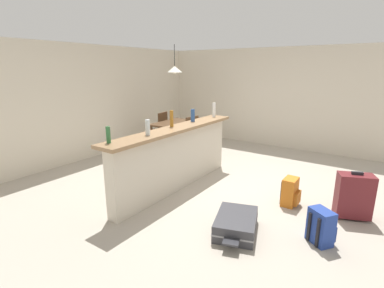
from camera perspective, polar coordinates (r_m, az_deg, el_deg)
The scene contains 18 objects.
ground_plane at distance 5.35m, azimuth 3.91°, elevation -7.37°, with size 13.00×13.00×0.05m, color #ADA393.
wall_back at distance 7.06m, azimuth -17.90°, elevation 8.06°, with size 6.60×0.10×2.50m, color beige.
wall_right at distance 7.88m, azimuth 13.75°, elevation 8.99°, with size 0.10×6.00×2.50m, color beige.
partition_half_wall at distance 4.84m, azimuth -3.17°, elevation -3.15°, with size 2.80×0.20×1.01m, color beige.
bar_countertop at distance 4.70m, azimuth -3.26°, elevation 2.98°, with size 2.96×0.40×0.05m, color #93704C.
bottle_green at distance 3.84m, azimuth -16.27°, elevation 1.75°, with size 0.06×0.06×0.22m, color #2D6B38.
bottle_clear at distance 4.18m, azimuth -8.79°, elevation 3.26°, with size 0.07×0.07×0.22m, color silver.
bottle_amber at distance 4.74m, azimuth -4.07°, elevation 5.04°, with size 0.06×0.06×0.27m, color #9E661E.
bottle_blue at distance 5.21m, azimuth 0.15°, elevation 5.70°, with size 0.07×0.07×0.22m, color #284C89.
bottle_white at distance 5.73m, azimuth 4.36°, elevation 6.77°, with size 0.07×0.07×0.28m, color silver.
dining_table at distance 6.88m, azimuth -3.21°, elevation 3.50°, with size 1.10×0.80×0.74m.
dining_chair_near_partition at distance 6.55m, azimuth 0.70°, elevation 1.78°, with size 0.45×0.45×0.93m.
dining_chair_far_side at distance 7.34m, azimuth -6.43°, elevation 3.10°, with size 0.46×0.46×0.93m.
pendant_lamp at distance 6.65m, azimuth -3.46°, elevation 14.59°, with size 0.34×0.34×0.64m.
suitcase_flat_charcoal at distance 3.77m, azimuth 8.72°, elevation -15.37°, with size 0.89×0.68×0.22m.
backpack_orange at distance 4.58m, azimuth 18.92°, elevation -9.04°, with size 0.28×0.25×0.42m.
backpack_blue at distance 3.79m, azimuth 24.23°, elevation -14.79°, with size 0.33×0.34×0.42m.
suitcase_upright_maroon at distance 4.50m, azimuth 29.43°, elevation -8.88°, with size 0.39×0.50×0.67m.
Camera 1 is at (-4.27, -2.51, 1.99)m, focal length 26.90 mm.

